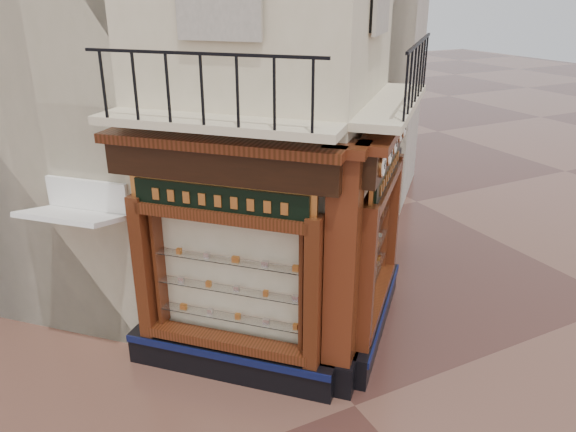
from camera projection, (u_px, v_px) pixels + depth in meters
ground at (355, 406)px, 8.54m from camera, size 80.00×80.00×0.00m
neighbour_left at (58, 7)px, 12.52m from camera, size 11.31×11.31×11.00m
neighbour_right at (260, 4)px, 14.62m from camera, size 11.31×11.31×11.00m
shopfront_left at (225, 267)px, 8.49m from camera, size 2.86×2.86×3.98m
shopfront_right at (378, 233)px, 9.68m from camera, size 2.86×2.86×3.98m
corner_pilaster at (342, 279)px, 8.22m from camera, size 0.85×0.85×3.98m
balcony at (311, 112)px, 8.17m from camera, size 5.94×2.97×1.03m
clock_a at (382, 164)px, 7.81m from camera, size 0.30×0.30×0.37m
clock_b at (389, 152)px, 8.38m from camera, size 0.32×0.32×0.40m
clock_c at (394, 143)px, 8.91m from camera, size 0.30×0.30×0.38m
clock_d at (400, 133)px, 9.47m from camera, size 0.25×0.25×0.31m
clock_e at (404, 126)px, 9.98m from camera, size 0.33×0.33×0.41m
awning at (93, 356)px, 9.70m from camera, size 1.68×1.68×0.28m
signboard_left at (220, 200)px, 8.00m from camera, size 2.08×2.08×0.56m
signboard_right at (386, 171)px, 9.23m from camera, size 2.02×2.02×0.54m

